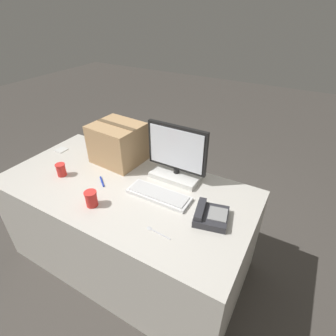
{
  "coord_description": "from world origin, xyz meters",
  "views": [
    {
      "loc": [
        1.0,
        -1.11,
        1.86
      ],
      "look_at": [
        0.27,
        0.16,
        0.91
      ],
      "focal_mm": 28.0,
      "sensor_mm": 36.0,
      "label": 1
    }
  ],
  "objects": [
    {
      "name": "monitor",
      "position": [
        0.27,
        0.29,
        0.91
      ],
      "size": [
        0.44,
        0.21,
        0.4
      ],
      "color": "white",
      "rests_on": "office_desk"
    },
    {
      "name": "ground_plane",
      "position": [
        0.0,
        0.0,
        0.0
      ],
      "size": [
        12.0,
        12.0,
        0.0
      ],
      "primitive_type": "plane",
      "color": "#47423D"
    },
    {
      "name": "sticky_note_pad",
      "position": [
        -0.79,
        0.15,
        0.76
      ],
      "size": [
        0.09,
        0.09,
        0.01
      ],
      "color": "silver",
      "rests_on": "office_desk"
    },
    {
      "name": "paper_cup_right",
      "position": [
        -0.05,
        -0.25,
        0.81
      ],
      "size": [
        0.08,
        0.08,
        0.1
      ],
      "color": "red",
      "rests_on": "office_desk"
    },
    {
      "name": "cardboard_box",
      "position": [
        -0.25,
        0.27,
        0.91
      ],
      "size": [
        0.39,
        0.35,
        0.31
      ],
      "rotation": [
        0.0,
        0.0,
        -0.07
      ],
      "color": "tan",
      "rests_on": "office_desk"
    },
    {
      "name": "pen_marker",
      "position": [
        -0.16,
        -0.04,
        0.76
      ],
      "size": [
        0.1,
        0.08,
        0.01
      ],
      "rotation": [
        0.0,
        0.0,
        2.49
      ],
      "color": "#1933B2",
      "rests_on": "office_desk"
    },
    {
      "name": "paper_cup_left",
      "position": [
        -0.48,
        -0.12,
        0.81
      ],
      "size": [
        0.07,
        0.07,
        0.1
      ],
      "color": "red",
      "rests_on": "office_desk"
    },
    {
      "name": "keyboard",
      "position": [
        0.27,
        0.03,
        0.77
      ],
      "size": [
        0.43,
        0.16,
        0.03
      ],
      "rotation": [
        0.0,
        0.0,
        0.01
      ],
      "color": "silver",
      "rests_on": "office_desk"
    },
    {
      "name": "spoon",
      "position": [
        0.41,
        -0.25,
        0.76
      ],
      "size": [
        0.16,
        0.03,
        0.0
      ],
      "rotation": [
        0.0,
        0.0,
        3.06
      ],
      "color": "silver",
      "rests_on": "office_desk"
    },
    {
      "name": "desk_phone",
      "position": [
        0.65,
        0.0,
        0.79
      ],
      "size": [
        0.23,
        0.23,
        0.07
      ],
      "rotation": [
        0.0,
        0.0,
        0.23
      ],
      "color": "#2D2D33",
      "rests_on": "office_desk"
    },
    {
      "name": "office_desk",
      "position": [
        0.0,
        0.0,
        0.38
      ],
      "size": [
        1.8,
        0.9,
        0.76
      ],
      "color": "beige",
      "rests_on": "ground_plane"
    }
  ]
}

